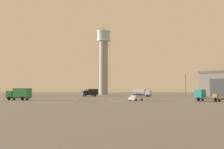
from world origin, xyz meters
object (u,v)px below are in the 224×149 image
at_px(truck_fuel_tanker_yellow, 20,92).
at_px(truck_fuel_tanker_silver, 142,92).
at_px(truck_box_green, 19,94).
at_px(light_post_east, 185,83).
at_px(control_tower, 103,58).
at_px(traffic_cone_near_left, 109,100).
at_px(traffic_cone_mid_apron, 111,98).
at_px(traffic_cone_near_right, 77,101).
at_px(car_white, 136,98).
at_px(truck_box_black, 90,92).
at_px(truck_flatbed_teal, 205,96).

distance_m(truck_fuel_tanker_yellow, truck_fuel_tanker_silver, 47.22).
distance_m(truck_box_green, light_post_east, 66.27).
height_order(control_tower, truck_box_green, control_tower).
height_order(traffic_cone_near_left, traffic_cone_mid_apron, traffic_cone_mid_apron).
height_order(truck_box_green, traffic_cone_near_right, truck_box_green).
bearing_deg(car_white, light_post_east, 8.22).
relative_size(truck_fuel_tanker_silver, light_post_east, 0.76).
xyz_separation_m(truck_fuel_tanker_yellow, traffic_cone_mid_apron, (35.74, -30.08, -1.26)).
bearing_deg(truck_box_green, traffic_cone_mid_apron, -150.15).
relative_size(truck_box_green, truck_box_black, 0.99).
distance_m(car_white, traffic_cone_near_right, 15.50).
height_order(truck_fuel_tanker_yellow, truck_box_green, truck_box_green).
height_order(truck_box_black, traffic_cone_near_left, truck_box_black).
bearing_deg(truck_fuel_tanker_yellow, traffic_cone_near_right, 163.89).
xyz_separation_m(truck_flatbed_teal, traffic_cone_near_right, (-29.60, -4.17, -1.06)).
relative_size(truck_box_green, light_post_east, 0.71).
distance_m(control_tower, traffic_cone_mid_apron, 71.40).
bearing_deg(traffic_cone_near_right, truck_fuel_tanker_yellow, 120.96).
height_order(truck_fuel_tanker_yellow, traffic_cone_near_left, truck_fuel_tanker_yellow).
xyz_separation_m(car_white, traffic_cone_near_right, (-13.60, -7.42, -0.46)).
bearing_deg(traffic_cone_near_left, truck_fuel_tanker_silver, 72.59).
relative_size(light_post_east, traffic_cone_near_left, 15.44).
xyz_separation_m(truck_box_green, truck_fuel_tanker_silver, (35.38, 31.84, -0.03)).
xyz_separation_m(control_tower, truck_fuel_tanker_yellow, (-31.41, -38.58, -17.85)).
height_order(truck_flatbed_teal, light_post_east, light_post_east).
bearing_deg(traffic_cone_mid_apron, car_white, -57.47).
xyz_separation_m(truck_flatbed_teal, car_white, (-16.00, 3.25, -0.60)).
distance_m(truck_fuel_tanker_yellow, truck_box_green, 37.52).
bearing_deg(truck_fuel_tanker_silver, light_post_east, 48.07).
distance_m(truck_flatbed_teal, traffic_cone_near_left, 22.61).
distance_m(truck_flatbed_teal, truck_box_black, 53.07).
distance_m(truck_box_green, traffic_cone_near_right, 20.02).
height_order(truck_box_green, light_post_east, light_post_east).
relative_size(truck_fuel_tanker_silver, traffic_cone_near_right, 12.69).
xyz_separation_m(truck_flatbed_teal, traffic_cone_near_left, (-22.56, 1.13, -1.04)).
distance_m(truck_fuel_tanker_yellow, traffic_cone_mid_apron, 46.73).
xyz_separation_m(traffic_cone_near_left, traffic_cone_near_right, (-7.04, -5.30, -0.02)).
bearing_deg(truck_fuel_tanker_silver, car_white, -70.71).
bearing_deg(truck_box_green, traffic_cone_near_left, -177.50).
xyz_separation_m(truck_box_green, traffic_cone_mid_apron, (24.05, 5.57, -1.37)).
height_order(car_white, traffic_cone_mid_apron, car_white).
relative_size(car_white, traffic_cone_mid_apron, 6.31).
height_order(truck_fuel_tanker_silver, traffic_cone_near_left, truck_fuel_tanker_silver).
height_order(truck_flatbed_teal, traffic_cone_mid_apron, truck_flatbed_teal).
bearing_deg(car_white, truck_box_black, 57.23).
bearing_deg(traffic_cone_near_left, truck_box_black, 100.73).
xyz_separation_m(truck_flatbed_teal, truck_fuel_tanker_silver, (-10.69, 38.97, 0.34)).
bearing_deg(traffic_cone_mid_apron, truck_box_black, 105.55).
bearing_deg(truck_box_black, traffic_cone_near_left, 68.34).
bearing_deg(traffic_cone_near_left, traffic_cone_mid_apron, 87.35).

